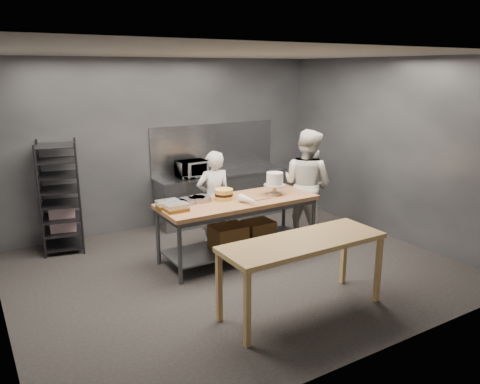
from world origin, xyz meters
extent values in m
plane|color=black|center=(0.00, 0.00, 0.00)|extent=(6.00, 6.00, 0.00)
cube|color=#4C4F54|center=(0.00, 2.50, 1.50)|extent=(6.00, 0.04, 3.00)
cube|color=#98643C|center=(0.26, 0.37, 0.89)|extent=(2.40, 0.90, 0.06)
cube|color=#47494C|center=(0.26, 0.37, 0.20)|extent=(2.25, 0.75, 0.03)
cylinder|color=#47494C|center=(-0.88, -0.02, 0.43)|extent=(0.06, 0.06, 0.86)
cylinder|color=#47494C|center=(-0.88, 0.76, 0.43)|extent=(0.06, 0.06, 0.86)
cylinder|color=#47494C|center=(1.40, -0.02, 0.43)|extent=(0.06, 0.06, 0.86)
cylinder|color=#47494C|center=(1.40, 0.76, 0.43)|extent=(0.06, 0.06, 0.86)
cube|color=brown|center=(0.06, 0.33, 0.39)|extent=(0.50, 0.40, 0.35)
cube|color=brown|center=(0.64, 0.40, 0.36)|extent=(0.45, 0.38, 0.30)
cube|color=#9B6F40|center=(0.06, -1.42, 0.87)|extent=(2.00, 0.70, 0.06)
cube|color=#9B6F40|center=(-0.89, -1.72, 0.42)|extent=(0.06, 0.06, 0.84)
cube|color=#9B6F40|center=(-0.89, -1.12, 0.42)|extent=(0.06, 0.06, 0.84)
cube|color=#9B6F40|center=(1.01, -1.72, 0.42)|extent=(0.06, 0.06, 0.84)
cube|color=#9B6F40|center=(1.01, -1.12, 0.42)|extent=(0.06, 0.06, 0.84)
cube|color=slate|center=(1.00, 2.18, 0.88)|extent=(2.60, 0.60, 0.04)
cube|color=slate|center=(1.00, 2.18, 0.43)|extent=(2.56, 0.56, 0.86)
cube|color=slate|center=(1.00, 2.48, 1.35)|extent=(2.60, 0.02, 0.90)
cube|color=black|center=(-1.94, 2.10, 0.88)|extent=(0.72, 0.76, 1.75)
cube|color=silver|center=(-1.94, 2.10, 0.54)|extent=(0.42, 0.31, 0.45)
imported|color=silver|center=(0.22, 1.06, 0.78)|extent=(0.61, 0.44, 1.56)
imported|color=white|center=(1.73, 0.56, 0.93)|extent=(0.94, 1.07, 1.85)
imported|color=black|center=(0.37, 2.18, 1.05)|extent=(0.54, 0.37, 0.30)
cylinder|color=#BEB298|center=(0.90, 0.34, 0.93)|extent=(0.20, 0.20, 0.02)
cylinder|color=#BEB298|center=(0.90, 0.34, 1.00)|extent=(0.06, 0.06, 0.12)
cylinder|color=#BEB298|center=(0.90, 0.34, 1.07)|extent=(0.34, 0.34, 0.02)
cylinder|color=white|center=(0.90, 0.34, 1.17)|extent=(0.26, 0.26, 0.19)
cylinder|color=#F5C24E|center=(0.09, 0.49, 0.95)|extent=(0.27, 0.27, 0.06)
cylinder|color=black|center=(0.09, 0.49, 1.00)|extent=(0.27, 0.27, 0.04)
cylinder|color=#F5C24E|center=(0.09, 0.49, 1.05)|extent=(0.27, 0.27, 0.06)
cylinder|color=gray|center=(-0.47, 0.57, 0.96)|extent=(0.26, 0.26, 0.07)
cylinder|color=gray|center=(-0.23, 0.58, 0.96)|extent=(0.27, 0.27, 0.07)
cylinder|color=gray|center=(-0.66, 0.54, 0.96)|extent=(0.30, 0.30, 0.07)
cylinder|color=gray|center=(-0.31, 0.59, 0.96)|extent=(0.26, 0.26, 0.07)
cone|color=white|center=(0.28, 0.08, 0.98)|extent=(0.19, 0.40, 0.12)
cube|color=slate|center=(0.58, 0.18, 0.92)|extent=(0.28, 0.02, 0.00)
cube|color=black|center=(0.40, 0.18, 0.93)|extent=(0.09, 0.02, 0.02)
cube|color=#935C1D|center=(-0.76, 0.30, 0.95)|extent=(0.30, 0.20, 0.05)
cube|color=silver|center=(-0.76, 0.30, 1.00)|extent=(0.31, 0.21, 0.06)
cube|color=#935C1D|center=(-0.80, 0.52, 0.95)|extent=(0.30, 0.20, 0.05)
cube|color=silver|center=(-0.80, 0.52, 1.00)|extent=(0.31, 0.21, 0.06)
camera|label=1|loc=(-3.19, -5.37, 2.81)|focal=35.00mm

